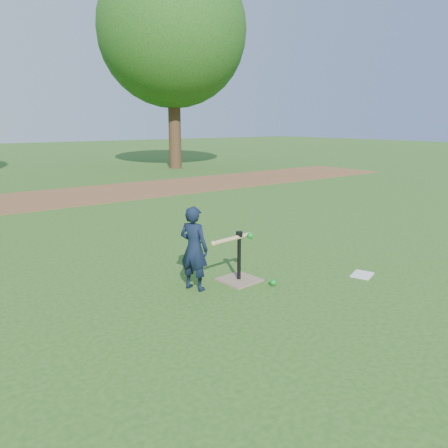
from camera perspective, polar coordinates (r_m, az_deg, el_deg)
ground at (r=5.09m, az=0.28°, el=-8.45°), size 80.00×80.00×0.00m
dirt_strip at (r=11.77m, az=-22.47°, el=3.04°), size 24.00×3.00×0.01m
child at (r=4.94m, az=-3.95°, el=-3.20°), size 0.35×0.42×0.97m
wiffle_ball_ground at (r=5.20m, az=6.44°, el=-7.59°), size 0.08×0.08×0.08m
clipboard at (r=5.78m, az=17.61°, el=-6.33°), size 0.36×0.32×0.01m
batting_tee at (r=5.30m, az=1.97°, el=-6.29°), size 0.47×0.47×0.61m
swing_action at (r=5.08m, az=1.35°, el=-1.92°), size 0.63×0.15×0.08m
tree_right at (r=18.65m, az=-6.77°, el=23.65°), size 5.80×5.80×8.21m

